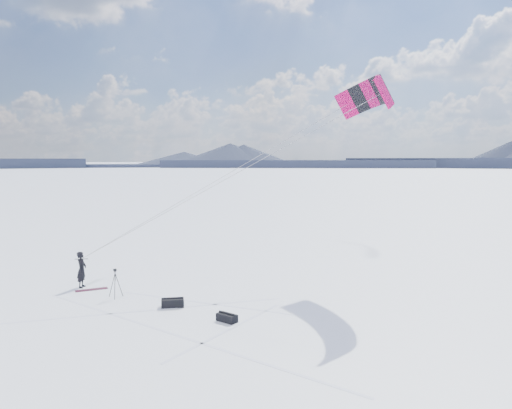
{
  "coord_description": "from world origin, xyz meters",
  "views": [
    {
      "loc": [
        4.91,
        -19.09,
        5.62
      ],
      "look_at": [
        6.04,
        3.35,
        3.57
      ],
      "focal_mm": 35.0,
      "sensor_mm": 36.0,
      "label": 1
    }
  ],
  "objects": [
    {
      "name": "gear_bag_b",
      "position": [
        4.75,
        -2.22,
        0.15
      ],
      "size": [
        0.78,
        0.75,
        0.33
      ],
      "rotation": [
        0.0,
        0.0,
        -0.72
      ],
      "color": "black",
      "rests_on": "ground"
    },
    {
      "name": "tripod",
      "position": [
        0.19,
        1.04,
        0.77
      ],
      "size": [
        0.58,
        0.53,
        1.19
      ],
      "rotation": [
        0.0,
        0.0,
        0.62
      ],
      "color": "black",
      "rests_on": "ground"
    },
    {
      "name": "power_kite",
      "position": [
        11.32,
        3.9,
        8.54
      ],
      "size": [
        14.08,
        5.58,
        8.15
      ],
      "color": "#AF044C",
      "rests_on": "ground"
    },
    {
      "name": "snow_tracks",
      "position": [
        -1.98,
        0.09,
        0.0
      ],
      "size": [
        13.93,
        9.84,
        0.01
      ],
      "color": "silver",
      "rests_on": "ground"
    },
    {
      "name": "horizon_hills",
      "position": [
        -0.0,
        -0.0,
        2.84
      ],
      "size": [
        704.0,
        704.42,
        8.0
      ],
      "color": "#1D263D",
      "rests_on": "ground"
    },
    {
      "name": "gear_bag_a",
      "position": [
        2.66,
        -0.39,
        0.17
      ],
      "size": [
        0.89,
        0.5,
        0.38
      ],
      "rotation": [
        0.0,
        0.0,
        0.12
      ],
      "color": "black",
      "rests_on": "ground"
    },
    {
      "name": "snowboard",
      "position": [
        -1.12,
        2.29,
        0.02
      ],
      "size": [
        1.33,
        0.77,
        0.04
      ],
      "primitive_type": "cube",
      "rotation": [
        0.0,
        0.0,
        0.41
      ],
      "color": "maroon",
      "rests_on": "ground"
    },
    {
      "name": "snowkiter",
      "position": [
        -1.66,
        2.76,
        0.0
      ],
      "size": [
        0.41,
        0.6,
        1.59
      ],
      "primitive_type": "imported",
      "rotation": [
        0.0,
        0.0,
        1.51
      ],
      "color": "black",
      "rests_on": "ground"
    },
    {
      "name": "ground",
      "position": [
        0.0,
        0.0,
        0.0
      ],
      "size": [
        1800.0,
        1800.0,
        0.0
      ],
      "primitive_type": "plane",
      "color": "white"
    }
  ]
}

